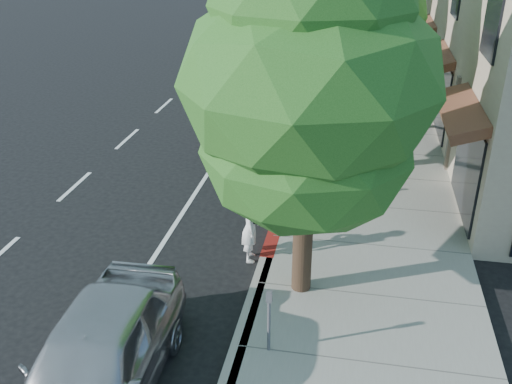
% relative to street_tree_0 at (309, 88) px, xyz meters
% --- Properties ---
extents(ground, '(120.00, 120.00, 0.00)m').
position_rel_street_tree_0_xyz_m(ground, '(-0.90, 2.00, -4.40)').
color(ground, black).
rests_on(ground, ground).
extents(sidewalk, '(4.60, 56.00, 0.15)m').
position_rel_street_tree_0_xyz_m(sidewalk, '(1.40, 10.00, -4.32)').
color(sidewalk, gray).
rests_on(sidewalk, ground).
extents(curb, '(0.30, 56.00, 0.15)m').
position_rel_street_tree_0_xyz_m(curb, '(-0.90, 10.00, -4.32)').
color(curb, '#9E998E').
rests_on(curb, ground).
extents(curb_red_segment, '(0.32, 4.00, 0.15)m').
position_rel_street_tree_0_xyz_m(curb_red_segment, '(-0.90, 3.00, -4.32)').
color(curb_red_segment, maroon).
rests_on(curb_red_segment, ground).
extents(street_tree_0, '(4.72, 4.72, 7.23)m').
position_rel_street_tree_0_xyz_m(street_tree_0, '(0.00, 0.00, 0.00)').
color(street_tree_0, black).
rests_on(street_tree_0, ground).
extents(street_tree_1, '(5.02, 5.02, 7.78)m').
position_rel_street_tree_0_xyz_m(street_tree_1, '(-0.00, 6.00, 0.35)').
color(street_tree_1, black).
rests_on(street_tree_1, ground).
extents(cyclist, '(0.50, 0.66, 1.65)m').
position_rel_street_tree_0_xyz_m(cyclist, '(-1.29, 1.12, -3.58)').
color(cyclist, white).
rests_on(cyclist, ground).
extents(bicycle, '(2.17, 1.26, 1.08)m').
position_rel_street_tree_0_xyz_m(bicycle, '(-1.30, 4.36, -3.86)').
color(bicycle, navy).
rests_on(bicycle, ground).
extents(silver_suv, '(2.83, 5.63, 1.53)m').
position_rel_street_tree_0_xyz_m(silver_suv, '(-2.87, 9.67, -3.64)').
color(silver_suv, '#9E9EA2').
rests_on(silver_suv, ground).
extents(dark_sedan, '(1.63, 4.51, 1.48)m').
position_rel_street_tree_0_xyz_m(dark_sedan, '(-1.40, 13.25, -3.66)').
color(dark_sedan, black).
rests_on(dark_sedan, ground).
extents(white_pickup, '(2.33, 5.06, 1.43)m').
position_rel_street_tree_0_xyz_m(white_pickup, '(-2.77, 17.91, -3.68)').
color(white_pickup, silver).
rests_on(white_pickup, ground).
extents(dark_suv_far, '(2.65, 5.21, 1.70)m').
position_rel_street_tree_0_xyz_m(dark_suv_far, '(-2.95, 28.02, -3.55)').
color(dark_suv_far, black).
rests_on(dark_suv_far, ground).
extents(near_car_a, '(2.03, 4.79, 1.62)m').
position_rel_street_tree_0_xyz_m(near_car_a, '(-2.86, -3.50, -3.59)').
color(near_car_a, '#ABAAAF').
rests_on(near_car_a, ground).
extents(pedestrian, '(1.04, 1.04, 1.70)m').
position_rel_street_tree_0_xyz_m(pedestrian, '(2.44, 10.48, -3.40)').
color(pedestrian, black).
rests_on(pedestrian, sidewalk).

